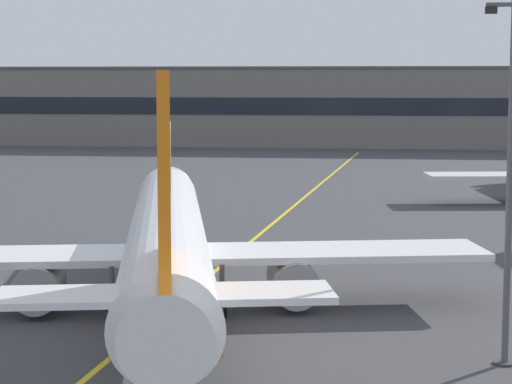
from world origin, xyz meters
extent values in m
cube|color=yellow|center=(0.00, 30.00, 0.00)|extent=(13.35, 179.55, 0.01)
cylinder|color=white|center=(-1.23, 14.14, 3.50)|extent=(11.06, 36.02, 3.80)
cone|color=white|center=(-5.17, 33.03, 3.50)|extent=(4.06, 3.28, 3.61)
cone|color=white|center=(2.72, -4.85, 3.90)|extent=(3.36, 3.32, 2.85)
cube|color=orange|center=(-1.23, 14.14, 2.46)|extent=(10.40, 33.18, 0.44)
cube|color=black|center=(-4.78, 31.17, 4.17)|extent=(3.01, 1.66, 0.60)
cube|color=white|center=(-1.36, 14.73, 2.65)|extent=(32.31, 11.22, 0.36)
cylinder|color=gray|center=(-7.22, 12.48, 1.43)|extent=(2.99, 3.99, 2.30)
cylinder|color=black|center=(-7.60, 14.29, 1.43)|extent=(1.95, 0.57, 1.95)
cylinder|color=gray|center=(4.92, 15.01, 1.43)|extent=(2.99, 3.99, 2.30)
cylinder|color=black|center=(4.54, 16.82, 1.43)|extent=(1.95, 0.57, 1.95)
cube|color=orange|center=(1.99, -1.33, 8.05)|extent=(1.37, 4.78, 7.20)
cylinder|color=white|center=(1.93, -1.04, 8.77)|extent=(0.92, 2.44, 2.40)
cube|color=white|center=(2.11, -1.92, 4.36)|extent=(11.34, 4.98, 0.24)
cylinder|color=#4C4C51|center=(-4.19, 28.33, 1.48)|extent=(0.24, 0.24, 1.60)
cylinder|color=black|center=(-4.19, 28.33, 0.45)|extent=(0.58, 0.96, 0.90)
cylinder|color=#4C4C51|center=(-3.37, 11.65, 1.77)|extent=(0.24, 0.24, 1.60)
cylinder|color=black|center=(-3.37, 11.65, 0.65)|extent=(0.66, 1.35, 1.30)
cylinder|color=#4C4C51|center=(1.72, 12.71, 1.77)|extent=(0.24, 0.24, 1.60)
cylinder|color=black|center=(1.72, 12.71, 0.65)|extent=(0.66, 1.35, 1.30)
cylinder|color=#515156|center=(14.14, 6.44, 7.18)|extent=(0.28, 0.28, 14.37)
cylinder|color=#333338|center=(14.14, 6.44, 0.05)|extent=(0.90, 0.90, 0.10)
cube|color=black|center=(13.24, 6.44, 14.02)|extent=(0.44, 0.36, 0.28)
cube|color=slate|center=(-1.58, 133.38, 6.44)|extent=(150.20, 12.00, 12.88)
cube|color=black|center=(-1.58, 127.33, 6.84)|extent=(144.19, 0.12, 2.80)
cube|color=#4E4A47|center=(-1.58, 133.38, 13.08)|extent=(150.60, 12.40, 0.40)
camera|label=1|loc=(8.80, -33.07, 11.41)|focal=69.48mm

